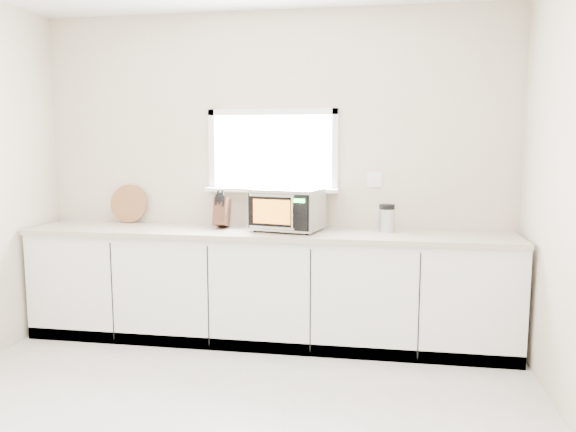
# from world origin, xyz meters

# --- Properties ---
(back_wall) EXTENTS (4.00, 0.17, 2.70)m
(back_wall) POSITION_xyz_m (0.00, 2.00, 1.36)
(back_wall) COLOR beige
(back_wall) RESTS_ON ground
(cabinets) EXTENTS (3.92, 0.60, 0.88)m
(cabinets) POSITION_xyz_m (0.00, 1.70, 0.44)
(cabinets) COLOR white
(cabinets) RESTS_ON ground
(countertop) EXTENTS (3.92, 0.64, 0.04)m
(countertop) POSITION_xyz_m (0.00, 1.69, 0.90)
(countertop) COLOR #BDAE9C
(countertop) RESTS_ON cabinets
(microwave) EXTENTS (0.59, 0.51, 0.34)m
(microwave) POSITION_xyz_m (0.17, 1.73, 1.10)
(microwave) COLOR black
(microwave) RESTS_ON countertop
(knife_block) EXTENTS (0.10, 0.22, 0.32)m
(knife_block) POSITION_xyz_m (-0.39, 1.77, 1.06)
(knife_block) COLOR #4C2B1B
(knife_block) RESTS_ON countertop
(cutting_board) EXTENTS (0.34, 0.08, 0.33)m
(cutting_board) POSITION_xyz_m (-1.29, 1.94, 1.09)
(cutting_board) COLOR olive
(cutting_board) RESTS_ON countertop
(coffee_grinder) EXTENTS (0.14, 0.14, 0.22)m
(coffee_grinder) POSITION_xyz_m (0.96, 1.80, 1.03)
(coffee_grinder) COLOR #B6B9BE
(coffee_grinder) RESTS_ON countertop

